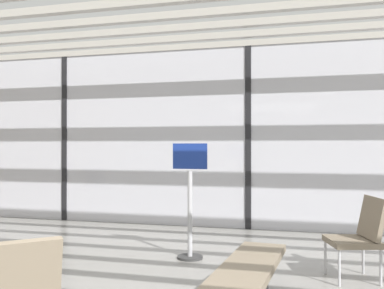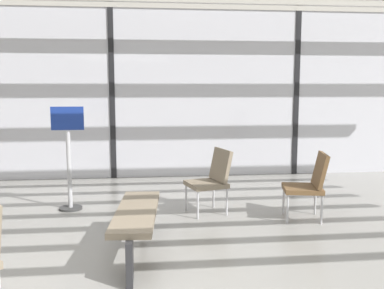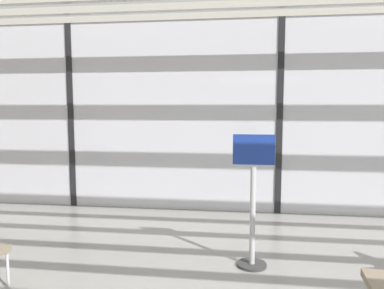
% 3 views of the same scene
% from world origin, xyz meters
% --- Properties ---
extents(glass_curtain_wall, '(14.00, 0.08, 3.11)m').
position_xyz_m(glass_curtain_wall, '(0.00, 5.20, 1.56)').
color(glass_curtain_wall, silver).
rests_on(glass_curtain_wall, ground).
extents(window_mullion_1, '(0.10, 0.12, 3.11)m').
position_xyz_m(window_mullion_1, '(0.00, 5.20, 1.56)').
color(window_mullion_1, black).
rests_on(window_mullion_1, ground).
extents(window_mullion_2, '(0.10, 0.12, 3.11)m').
position_xyz_m(window_mullion_2, '(3.50, 5.20, 1.56)').
color(window_mullion_2, black).
rests_on(window_mullion_2, ground).
extents(parked_airplane, '(12.75, 4.43, 4.43)m').
position_xyz_m(parked_airplane, '(-1.53, 11.24, 2.21)').
color(parked_airplane, silver).
rests_on(parked_airplane, ground).
extents(lounge_chair_0, '(0.61, 0.57, 0.87)m').
position_xyz_m(lounge_chair_0, '(2.68, 2.28, 0.49)').
color(lounge_chair_0, brown).
rests_on(lounge_chair_0, ground).
extents(lounge_chair_4, '(0.64, 0.60, 0.87)m').
position_xyz_m(lounge_chair_4, '(1.48, 2.72, 0.49)').
color(lounge_chair_4, '#7F705B').
rests_on(lounge_chair_4, ground).
extents(waiting_bench, '(0.52, 1.70, 0.47)m').
position_xyz_m(waiting_bench, '(0.48, 1.35, 0.36)').
color(waiting_bench, '#7F705B').
rests_on(waiting_bench, ground).
extents(info_sign, '(0.44, 0.32, 1.44)m').
position_xyz_m(info_sign, '(-0.47, 3.08, 0.68)').
color(info_sign, '#333333').
rests_on(info_sign, ground).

